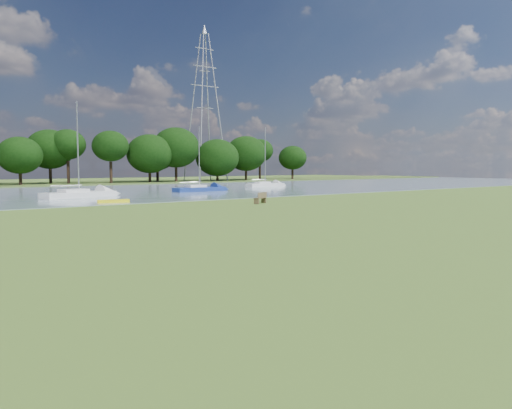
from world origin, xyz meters
TOP-DOWN VIEW (x-y plane):
  - ground at (0.00, 0.00)m, footprint 220.00×220.00m
  - river at (0.00, 42.00)m, footprint 220.00×40.00m
  - riverbank_bench at (12.45, 16.15)m, footprint 1.60×1.07m
  - kayak at (2.55, 24.04)m, footprint 2.73×1.11m
  - pylon at (39.72, 70.00)m, footprint 6.44×4.52m
  - sailboat_0 at (17.90, 35.70)m, footprint 6.80×2.19m
  - sailboat_3 at (2.39, 32.96)m, footprint 7.75×3.93m
  - sailboat_5 at (32.77, 41.55)m, footprint 6.22×1.77m

SIDE VIEW (x-z plane):
  - ground at x=0.00m, z-range 0.00..0.00m
  - river at x=0.00m, z-range -0.05..0.05m
  - kayak at x=2.55m, z-range 0.05..0.32m
  - riverbank_bench at x=12.45m, z-range 0.00..0.96m
  - sailboat_5 at x=32.77m, z-range -3.90..4.95m
  - sailboat_0 at x=17.90m, z-range -3.45..4.51m
  - sailboat_3 at x=2.39m, z-range -4.21..5.33m
  - pylon at x=39.72m, z-range 3.79..34.89m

